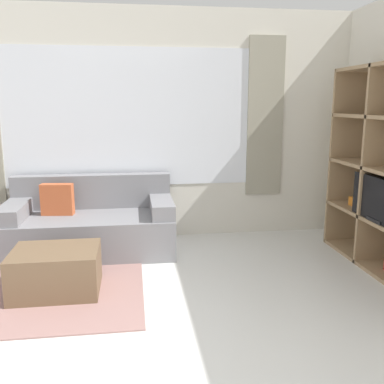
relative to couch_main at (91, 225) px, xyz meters
The scene contains 4 objects.
wall_back 1.25m from the couch_main, 47.69° to the left, with size 6.58×0.11×2.70m.
area_rug 1.24m from the couch_main, 123.53° to the right, with size 2.41×1.62×0.01m, color gray.
couch_main is the anchor object (origin of this frame).
ottoman 1.08m from the couch_main, 100.95° to the right, with size 0.73×0.58×0.39m.
Camera 1 is at (0.04, -1.87, 1.62)m, focal length 40.00 mm.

